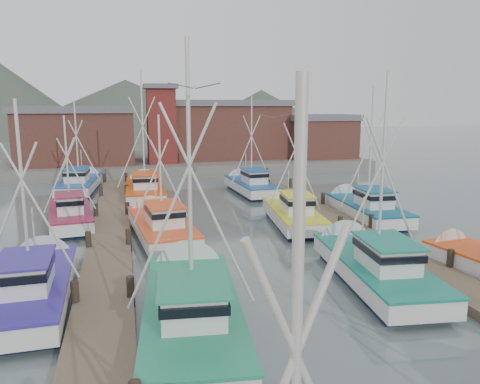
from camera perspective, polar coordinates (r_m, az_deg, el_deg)
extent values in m
plane|color=#526361|center=(21.50, 3.25, -10.03)|extent=(260.00, 260.00, 0.00)
cube|color=brown|center=(24.39, -15.72, -7.40)|extent=(2.20, 46.00, 0.40)
cylinder|color=black|center=(18.75, -19.42, -12.36)|extent=(0.30, 0.30, 1.50)
cylinder|color=black|center=(25.33, -17.96, -6.26)|extent=(0.30, 0.30, 1.50)
cylinder|color=black|center=(32.09, -17.12, -2.70)|extent=(0.30, 0.30, 1.50)
cylinder|color=black|center=(38.93, -16.58, -0.38)|extent=(0.30, 0.30, 1.50)
cylinder|color=black|center=(45.82, -16.20, 1.24)|extent=(0.30, 0.30, 1.50)
cylinder|color=black|center=(18.64, -13.16, -12.16)|extent=(0.30, 0.30, 1.50)
cylinder|color=black|center=(25.25, -13.41, -6.08)|extent=(0.30, 0.30, 1.50)
cylinder|color=black|center=(32.02, -13.55, -2.54)|extent=(0.30, 0.30, 1.50)
cylinder|color=black|center=(38.88, -13.64, -0.25)|extent=(0.30, 0.30, 1.50)
cylinder|color=black|center=(45.78, -13.70, 1.35)|extent=(0.30, 0.30, 1.50)
cube|color=brown|center=(27.60, 14.85, -5.25)|extent=(2.20, 46.00, 0.40)
cylinder|color=black|center=(22.15, 20.05, -8.82)|extent=(0.30, 0.30, 1.50)
cylinder|color=black|center=(27.94, 12.08, -4.40)|extent=(0.30, 0.30, 1.50)
cylinder|color=black|center=(34.19, 6.99, -1.50)|extent=(0.30, 0.30, 1.50)
cylinder|color=black|center=(40.68, 3.50, 0.50)|extent=(0.30, 0.30, 1.50)
cylinder|color=black|center=(47.32, 0.98, 1.95)|extent=(0.30, 0.30, 1.50)
cylinder|color=black|center=(23.29, 24.19, -8.17)|extent=(0.30, 0.30, 1.50)
cylinder|color=black|center=(28.85, 15.67, -4.09)|extent=(0.30, 0.30, 1.50)
cylinder|color=black|center=(34.94, 10.06, -1.32)|extent=(0.30, 0.30, 1.50)
cylinder|color=black|center=(41.31, 6.15, 0.62)|extent=(0.30, 0.30, 1.50)
cylinder|color=black|center=(47.86, 3.30, 2.03)|extent=(0.30, 0.30, 1.50)
cube|color=slate|center=(56.97, -7.73, 3.48)|extent=(44.00, 16.00, 1.20)
cube|color=#582D27|center=(54.57, -19.21, 6.22)|extent=(12.00, 8.00, 5.50)
cube|color=slate|center=(54.46, -19.41, 9.47)|extent=(12.72, 8.48, 0.70)
cube|color=#582D27|center=(57.57, -1.82, 7.35)|extent=(14.00, 9.00, 6.20)
cube|color=slate|center=(57.48, -1.85, 10.78)|extent=(14.84, 9.54, 0.70)
cube|color=#582D27|center=(58.11, 9.55, 6.40)|extent=(8.00, 6.00, 4.50)
cube|color=slate|center=(57.99, 9.63, 8.96)|extent=(8.48, 6.36, 0.70)
cube|color=maroon|center=(52.42, -9.57, 7.87)|extent=(3.00, 3.00, 8.00)
cube|color=slate|center=(52.40, -9.71, 12.51)|extent=(3.60, 3.60, 0.50)
cone|color=#495245|center=(149.42, -13.56, 7.41)|extent=(140.00, 140.00, 30.00)
cone|color=#495245|center=(145.32, 2.59, 7.61)|extent=(90.00, 90.00, 24.00)
cube|color=black|center=(16.63, -5.82, -16.36)|extent=(3.50, 8.46, 0.70)
cube|color=silver|center=(16.34, -5.87, -14.32)|extent=(3.98, 9.61, 0.80)
cube|color=#1F885E|center=(16.19, -5.89, -13.10)|extent=(4.08, 9.71, 0.10)
cone|color=silver|center=(20.73, -6.37, -9.27)|extent=(3.02, 1.39, 2.92)
cube|color=silver|center=(14.93, -5.77, -12.82)|extent=(2.16, 2.98, 1.10)
cube|color=black|center=(14.84, -5.78, -12.01)|extent=(2.31, 3.27, 0.28)
cube|color=#1F885E|center=(14.71, -5.81, -10.71)|extent=(2.45, 3.47, 0.07)
cylinder|color=beige|center=(14.81, -6.18, 1.89)|extent=(0.14, 0.14, 8.49)
cylinder|color=beige|center=(14.99, -8.39, -1.94)|extent=(3.02, 0.41, 6.63)
cylinder|color=beige|center=(15.02, -3.82, -1.82)|extent=(3.02, 0.41, 6.63)
cylinder|color=beige|center=(17.33, -6.18, -7.17)|extent=(0.08, 0.08, 2.61)
cube|color=black|center=(21.20, 16.07, -10.62)|extent=(3.29, 7.83, 0.70)
cube|color=silver|center=(20.97, 16.16, -8.96)|extent=(3.74, 8.90, 0.80)
cube|color=#147B65|center=(20.85, 16.22, -7.97)|extent=(3.83, 9.00, 0.10)
cone|color=silver|center=(24.83, 12.15, -6.07)|extent=(2.81, 1.39, 2.70)
cube|color=silver|center=(19.78, 17.51, -7.32)|extent=(2.02, 2.77, 1.10)
cube|color=black|center=(19.72, 17.55, -6.69)|extent=(2.16, 3.04, 0.28)
cube|color=#147B65|center=(19.62, 17.61, -5.68)|extent=(2.29, 3.22, 0.07)
cylinder|color=beige|center=(19.83, 17.00, 2.64)|extent=(0.13, 0.13, 7.77)
cylinder|color=beige|center=(19.75, 15.40, 0.01)|extent=(2.76, 0.39, 6.07)
cylinder|color=beige|center=(20.20, 18.29, 0.09)|extent=(2.76, 0.39, 6.07)
cylinder|color=beige|center=(21.89, 14.75, -3.69)|extent=(0.08, 0.08, 2.41)
cube|color=black|center=(19.96, -23.88, -12.49)|extent=(2.58, 7.28, 0.70)
cube|color=silver|center=(19.73, -24.02, -10.75)|extent=(2.93, 8.27, 0.80)
cube|color=#322396|center=(19.60, -24.11, -9.71)|extent=(3.01, 8.36, 0.10)
cone|color=silver|center=(23.61, -22.61, -7.54)|extent=(2.59, 1.18, 2.56)
cube|color=silver|center=(18.50, -24.67, -9.08)|extent=(1.73, 2.51, 1.10)
cube|color=black|center=(18.42, -24.73, -8.40)|extent=(1.84, 2.76, 0.28)
cube|color=#322396|center=(18.32, -24.82, -7.34)|extent=(1.96, 2.93, 0.07)
cylinder|color=beige|center=(18.59, -24.96, -0.08)|extent=(0.13, 0.13, 6.69)
cylinder|color=beige|center=(18.84, -26.46, -2.52)|extent=(2.40, 0.17, 5.23)
cylinder|color=beige|center=(18.66, -23.07, -2.37)|extent=(2.40, 0.17, 5.23)
cylinder|color=beige|center=(20.63, -23.79, -5.13)|extent=(0.07, 0.07, 2.46)
cone|color=silver|center=(25.37, 23.30, -6.35)|extent=(2.46, 1.42, 2.33)
cube|color=black|center=(27.25, -9.51, -5.57)|extent=(3.17, 7.63, 0.70)
cube|color=silver|center=(27.08, -9.55, -4.25)|extent=(3.61, 8.67, 0.80)
cube|color=#E84B1A|center=(26.98, -9.58, -3.47)|extent=(3.70, 8.76, 0.10)
cone|color=silver|center=(31.15, -10.95, -2.62)|extent=(2.73, 1.37, 2.63)
cube|color=silver|center=(25.88, -9.21, -2.76)|extent=(1.96, 2.69, 1.10)
cube|color=black|center=(25.83, -9.23, -2.27)|extent=(2.09, 2.95, 0.28)
cube|color=#E84B1A|center=(25.75, -9.25, -1.49)|extent=(2.22, 3.13, 0.07)
cylinder|color=beige|center=(26.26, -9.71, 2.79)|extent=(0.13, 0.13, 5.94)
cylinder|color=beige|center=(26.27, -10.82, 1.22)|extent=(2.13, 0.31, 4.65)
cylinder|color=beige|center=(26.46, -8.51, 1.35)|extent=(2.13, 0.31, 4.65)
cylinder|color=beige|center=(28.18, -10.21, -0.35)|extent=(0.08, 0.08, 2.35)
cube|color=black|center=(29.89, 6.44, -4.04)|extent=(2.93, 6.92, 0.70)
cube|color=silver|center=(29.73, 6.47, -2.83)|extent=(3.33, 7.86, 0.80)
cube|color=yellow|center=(29.64, 6.48, -2.11)|extent=(3.42, 7.95, 0.10)
cone|color=silver|center=(33.39, 4.91, -1.57)|extent=(2.49, 1.36, 2.38)
cube|color=silver|center=(28.66, 6.94, -1.40)|extent=(1.79, 2.45, 1.10)
cube|color=black|center=(28.61, 6.95, -0.95)|extent=(1.91, 2.69, 0.28)
cube|color=yellow|center=(28.54, 6.96, -0.24)|extent=(2.03, 2.85, 0.07)
cylinder|color=beige|center=(28.93, 6.70, 4.61)|extent=(0.12, 0.12, 6.97)
cylinder|color=beige|center=(28.91, 5.72, 2.99)|extent=(2.48, 0.36, 5.45)
cylinder|color=beige|center=(29.15, 7.59, 3.01)|extent=(2.48, 0.36, 5.45)
cylinder|color=beige|center=(30.72, 5.92, 0.67)|extent=(0.07, 0.07, 2.13)
cube|color=black|center=(31.41, -19.88, -3.90)|extent=(2.88, 6.66, 0.70)
cube|color=silver|center=(31.26, -19.95, -2.74)|extent=(3.28, 7.56, 0.80)
cube|color=maroon|center=(31.18, -20.00, -2.06)|extent=(3.36, 7.64, 0.10)
cone|color=silver|center=(34.87, -20.08, -1.67)|extent=(2.40, 1.38, 2.28)
cube|color=silver|center=(30.20, -20.03, -1.35)|extent=(1.74, 2.36, 1.10)
cube|color=black|center=(30.16, -20.05, -0.93)|extent=(1.86, 2.59, 0.28)
cube|color=maroon|center=(30.09, -20.10, -0.25)|extent=(1.97, 2.75, 0.07)
cylinder|color=beige|center=(30.55, -20.34, 3.27)|extent=(0.12, 0.12, 5.84)
cylinder|color=beige|center=(30.64, -21.20, 1.93)|extent=(2.09, 0.34, 4.57)
cylinder|color=beige|center=(30.65, -19.32, 2.06)|extent=(2.09, 0.34, 4.57)
cylinder|color=beige|center=(32.24, -20.19, 0.54)|extent=(0.07, 0.07, 2.20)
cube|color=black|center=(32.49, 15.09, -3.15)|extent=(2.76, 7.30, 0.70)
cube|color=silver|center=(32.34, 15.15, -2.04)|extent=(3.14, 8.29, 0.80)
cube|color=#055574|center=(32.27, 15.18, -1.38)|extent=(3.22, 8.38, 0.10)
cone|color=silver|center=(36.00, 12.34, -0.89)|extent=(2.64, 1.24, 2.58)
cube|color=silver|center=(31.29, 16.00, -0.72)|extent=(1.80, 2.54, 1.10)
cube|color=black|center=(31.25, 16.03, -0.31)|extent=(1.92, 2.79, 0.28)
cube|color=#055574|center=(31.19, 16.06, 0.34)|extent=(2.04, 2.96, 0.07)
cylinder|color=beige|center=(31.57, 15.65, 5.40)|extent=(0.13, 0.13, 7.65)
cylinder|color=beige|center=(31.42, 14.67, 3.78)|extent=(2.73, 0.24, 5.97)
cylinder|color=beige|center=(31.90, 16.45, 3.79)|extent=(2.73, 0.24, 5.97)
cylinder|color=beige|center=(33.35, 14.20, 1.18)|extent=(0.07, 0.07, 2.39)
cube|color=black|center=(39.04, -11.46, -0.72)|extent=(2.70, 7.88, 0.70)
cube|color=silver|center=(38.92, -11.50, 0.22)|extent=(3.07, 8.95, 0.80)
cube|color=#DD4A09|center=(38.86, -11.52, 0.77)|extent=(3.16, 9.04, 0.10)
cone|color=silver|center=(43.33, -11.64, 1.06)|extent=(2.80, 1.15, 2.78)
cube|color=silver|center=(37.71, -11.51, 1.36)|extent=(1.85, 2.70, 1.10)
cube|color=black|center=(37.68, -11.52, 1.70)|extent=(1.97, 2.97, 0.28)
cube|color=#DD4A09|center=(37.62, -11.54, 2.24)|extent=(2.09, 3.15, 0.07)
cylinder|color=beige|center=(38.18, -11.77, 7.57)|extent=(0.13, 0.13, 9.19)
cylinder|color=beige|center=(38.24, -12.57, 5.92)|extent=(3.26, 0.16, 7.17)
cylinder|color=beige|center=(38.26, -10.85, 5.98)|extent=(3.26, 0.16, 7.17)
cylinder|color=beige|center=(40.26, -11.64, 2.86)|extent=(0.07, 0.07, 2.48)
cube|color=black|center=(40.28, 1.32, -0.16)|extent=(2.63, 7.06, 0.70)
cube|color=silver|center=(40.16, 1.32, 0.75)|extent=(2.99, 8.02, 0.80)
cube|color=#174F8F|center=(40.10, 1.32, 1.29)|extent=(3.07, 8.10, 0.10)
cone|color=silver|center=(43.90, -0.29, 1.40)|extent=(2.52, 1.23, 2.47)
cube|color=silver|center=(39.12, 1.76, 1.90)|extent=(1.72, 2.45, 1.10)
cube|color=black|center=(39.09, 1.76, 2.23)|extent=(1.83, 2.69, 0.28)
cube|color=#174F8F|center=(39.03, 1.77, 2.75)|extent=(1.95, 2.85, 0.07)
cylinder|color=beige|center=(39.52, 1.42, 6.44)|extent=(0.12, 0.12, 7.21)
cylinder|color=beige|center=(39.44, 0.71, 5.20)|extent=(2.57, 0.22, 5.63)
cylinder|color=beige|center=(39.75, 2.11, 5.24)|extent=(2.57, 0.22, 5.63)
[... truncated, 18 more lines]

